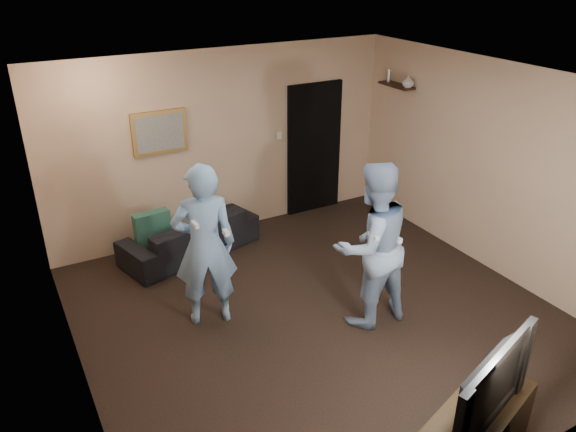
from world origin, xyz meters
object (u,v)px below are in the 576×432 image
sofa (190,235)px  television (479,383)px  wii_player_right (371,245)px  wii_player_left (205,246)px

sofa → television: (0.70, -4.37, 0.57)m
wii_player_right → sofa: bearing=116.7°
sofa → wii_player_left: (-0.34, -1.53, 0.65)m
sofa → wii_player_right: size_ratio=1.00×
wii_player_left → wii_player_right: size_ratio=1.00×
wii_player_left → television: bearing=-69.8°
television → wii_player_right: size_ratio=0.64×
sofa → television: size_ratio=1.58×
television → wii_player_right: wii_player_right is taller
television → wii_player_right: (0.49, 1.99, 0.08)m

